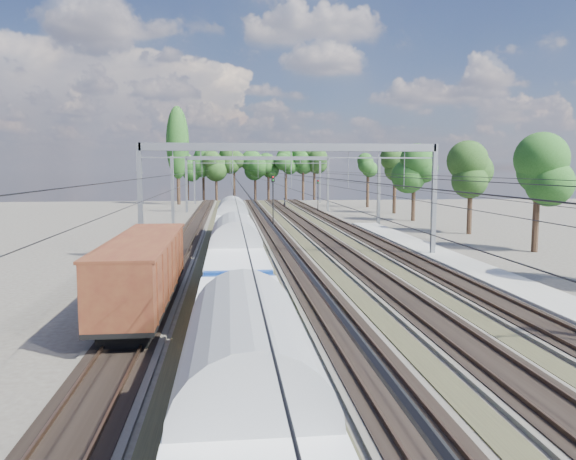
{
  "coord_description": "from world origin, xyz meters",
  "views": [
    {
      "loc": [
        -4.87,
        -13.32,
        7.1
      ],
      "look_at": [
        -0.74,
        25.36,
        2.8
      ],
      "focal_mm": 35.0,
      "sensor_mm": 36.0,
      "label": 1
    }
  ],
  "objects": [
    {
      "name": "poplar",
      "position": [
        -14.5,
        98.0,
        11.89
      ],
      "size": [
        4.4,
        4.4,
        19.04
      ],
      "color": "black",
      "rests_on": "ground"
    },
    {
      "name": "signal_far",
      "position": [
        9.46,
        75.64,
        3.32
      ],
      "size": [
        0.36,
        0.33,
        5.24
      ],
      "rotation": [
        0.0,
        0.0,
        0.27
      ],
      "color": "black",
      "rests_on": "ground"
    },
    {
      "name": "track_bed",
      "position": [
        -0.0,
        45.0,
        0.1
      ],
      "size": [
        21.0,
        130.0,
        0.34
      ],
      "color": "#47423A",
      "rests_on": "ground"
    },
    {
      "name": "ground",
      "position": [
        0.0,
        0.0,
        0.0
      ],
      "size": [
        220.0,
        220.0,
        0.0
      ],
      "primitive_type": "plane",
      "color": "#47423A",
      "rests_on": "ground"
    },
    {
      "name": "signal_near",
      "position": [
        0.46,
        53.45,
        3.94
      ],
      "size": [
        0.4,
        0.37,
        6.22
      ],
      "rotation": [
        0.0,
        0.0,
        0.09
      ],
      "color": "black",
      "rests_on": "ground"
    },
    {
      "name": "freight_boxcar",
      "position": [
        -9.0,
        14.25,
        2.19
      ],
      "size": [
        2.89,
        13.95,
        3.6
      ],
      "color": "black",
      "rests_on": "ground"
    },
    {
      "name": "tree_belt",
      "position": [
        6.98,
        96.76,
        7.98
      ],
      "size": [
        38.81,
        99.99,
        11.82
      ],
      "color": "black",
      "rests_on": "ground"
    },
    {
      "name": "platform",
      "position": [
        12.0,
        20.0,
        0.15
      ],
      "size": [
        3.0,
        70.0,
        0.3
      ],
      "primitive_type": "cube",
      "color": "gray",
      "rests_on": "ground"
    },
    {
      "name": "worker",
      "position": [
        5.31,
        87.56,
        0.89
      ],
      "size": [
        0.64,
        0.76,
        1.78
      ],
      "primitive_type": "imported",
      "rotation": [
        0.0,
        0.0,
        1.18
      ],
      "color": "black",
      "rests_on": "ground"
    },
    {
      "name": "catenary",
      "position": [
        0.33,
        52.69,
        6.4
      ],
      "size": [
        25.65,
        130.0,
        9.0
      ],
      "color": "gray",
      "rests_on": "ground"
    },
    {
      "name": "emu_train",
      "position": [
        -4.5,
        18.26,
        2.49
      ],
      "size": [
        2.9,
        61.28,
        4.23
      ],
      "color": "black",
      "rests_on": "ground"
    }
  ]
}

